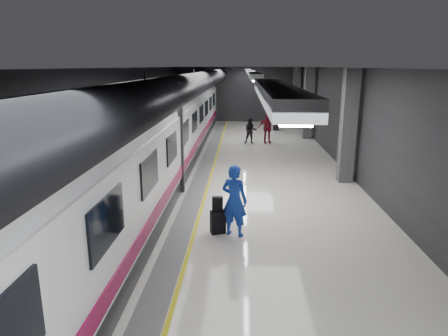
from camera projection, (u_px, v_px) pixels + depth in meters
ground at (231, 195)px, 14.59m from camera, size 40.00×40.00×0.00m
platform_hall at (225, 95)px, 14.65m from camera, size 10.02×40.02×4.51m
train at (141, 138)px, 14.22m from camera, size 3.05×38.00×4.05m
traveler_main at (234, 201)px, 10.88m from camera, size 0.86×0.73×2.02m
suitcase_main at (218, 222)px, 11.18m from camera, size 0.46×0.37×0.65m
shoulder_bag at (217, 204)px, 11.09m from camera, size 0.32×0.19×0.40m
traveler_far_a at (251, 131)px, 24.07m from camera, size 0.77×0.61×1.57m
traveler_far_b at (267, 128)px, 24.19m from camera, size 1.16×0.63×1.88m
suitcase_far at (276, 127)px, 29.12m from camera, size 0.40×0.29×0.54m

